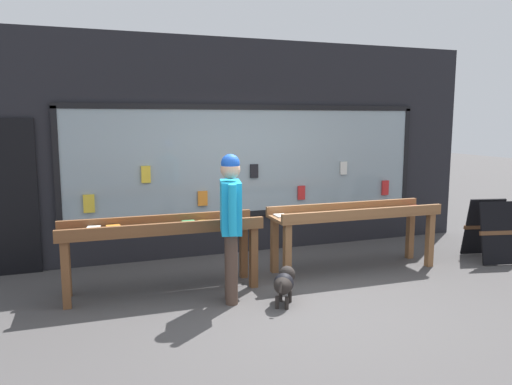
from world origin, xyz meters
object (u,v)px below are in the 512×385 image
Objects in this scene: display_table_right at (355,219)px; small_dog at (284,282)px; display_table_left at (162,234)px; person_browsing at (231,216)px; sandwich_board_sign at (491,230)px.

display_table_right is 4.64× the size of small_dog.
display_table_left is 1.58m from small_dog.
display_table_left is 1.00× the size of display_table_right.
display_table_right is 1.75m from small_dog.
small_dog is at bearing -148.10° from display_table_right.
person_browsing is (0.68, -0.61, 0.28)m from display_table_left.
sandwich_board_sign is (3.61, 0.62, 0.20)m from small_dog.
sandwich_board_sign is at bearing -71.76° from person_browsing.
small_dog is at bearing -103.84° from person_browsing.
display_table_left is at bearing 86.46° from small_dog.
display_table_right is (2.66, -0.00, 0.00)m from display_table_left.
display_table_right reaches higher than sandwich_board_sign.
display_table_left is 4.63× the size of small_dog.
small_dog is 3.67m from sandwich_board_sign.
sandwich_board_sign is at bearing -7.23° from display_table_right.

